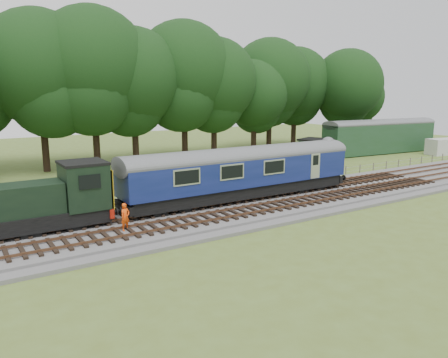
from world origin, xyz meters
TOP-DOWN VIEW (x-y plane):
  - ground at (0.00, 0.00)m, footprint 120.00×120.00m
  - ballast at (0.00, 0.00)m, footprint 70.00×7.00m
  - track_north at (0.00, 1.40)m, footprint 67.20×2.40m
  - track_south at (0.00, -1.60)m, footprint 67.20×2.40m
  - fence at (0.00, 4.50)m, footprint 64.00×0.12m
  - tree_line at (0.00, 22.00)m, footprint 70.00×8.00m
  - dmu_railcar at (-0.26, 1.40)m, footprint 18.05×2.86m
  - shunter_loco at (-14.19, 1.40)m, footprint 8.91×2.60m
  - worker at (-9.94, -1.08)m, footprint 0.67×0.55m
  - parked_coach at (30.03, 13.30)m, footprint 17.29×4.49m
  - shed at (18.18, 13.01)m, footprint 4.16×4.16m
  - caravan at (35.94, 8.10)m, footprint 4.50×2.76m

SIDE VIEW (x-z plane):
  - ground at x=0.00m, z-range 0.00..0.00m
  - fence at x=0.00m, z-range -0.50..0.50m
  - tree_line at x=0.00m, z-range -9.00..9.00m
  - ballast at x=0.00m, z-range 0.00..0.35m
  - track_north at x=0.00m, z-range 0.31..0.52m
  - track_south at x=0.00m, z-range 0.31..0.52m
  - caravan at x=35.94m, z-range 0.00..2.06m
  - worker at x=-9.94m, z-range 0.35..1.93m
  - shed at x=18.18m, z-range 0.02..2.65m
  - shunter_loco at x=-14.19m, z-range 0.29..3.66m
  - parked_coach at x=30.03m, z-range 0.27..4.64m
  - dmu_railcar at x=-0.26m, z-range 0.67..4.54m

